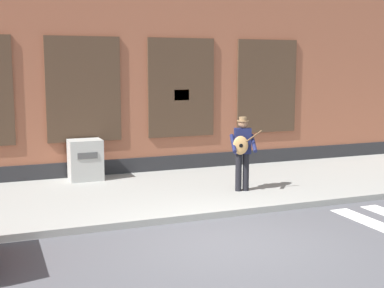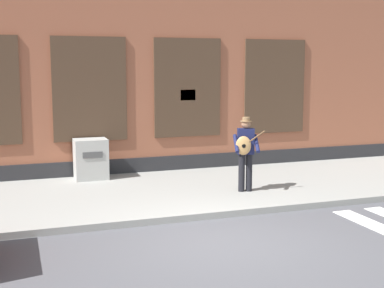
{
  "view_description": "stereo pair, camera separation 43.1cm",
  "coord_description": "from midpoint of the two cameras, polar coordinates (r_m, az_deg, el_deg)",
  "views": [
    {
      "loc": [
        -3.9,
        -8.18,
        3.1
      ],
      "look_at": [
        0.03,
        1.74,
        1.52
      ],
      "focal_mm": 50.0,
      "sensor_mm": 36.0,
      "label": 1
    },
    {
      "loc": [
        -3.49,
        -8.33,
        3.1
      ],
      "look_at": [
        0.03,
        1.74,
        1.52
      ],
      "focal_mm": 50.0,
      "sensor_mm": 36.0,
      "label": 2
    }
  ],
  "objects": [
    {
      "name": "ground_plane",
      "position": [
        9.56,
        2.44,
        -10.51
      ],
      "size": [
        160.0,
        160.0,
        0.0
      ],
      "primitive_type": "plane",
      "color": "#4C4C51"
    },
    {
      "name": "utility_box",
      "position": [
        14.16,
        -12.16,
        -1.66
      ],
      "size": [
        0.85,
        0.66,
        1.05
      ],
      "color": "#ADADA8",
      "rests_on": "sidewalk"
    },
    {
      "name": "building_backdrop",
      "position": [
        16.64,
        -8.88,
        9.93
      ],
      "size": [
        28.0,
        4.06,
        7.15
      ],
      "color": "#99563D",
      "rests_on": "ground"
    },
    {
      "name": "busker",
      "position": [
        12.57,
        4.41,
        -0.55
      ],
      "size": [
        0.72,
        0.65,
        1.76
      ],
      "color": "black",
      "rests_on": "sidewalk"
    },
    {
      "name": "sidewalk",
      "position": [
        12.88,
        -4.31,
        -5.21
      ],
      "size": [
        28.0,
        4.53,
        0.14
      ],
      "color": "gray",
      "rests_on": "ground"
    }
  ]
}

